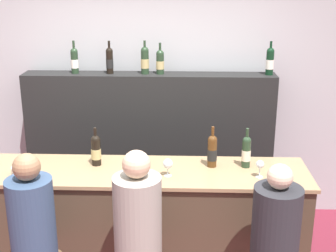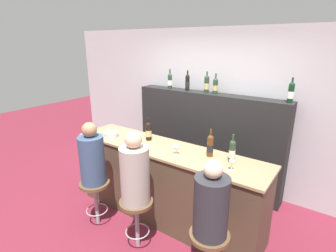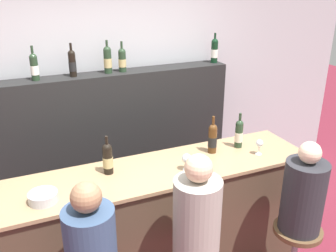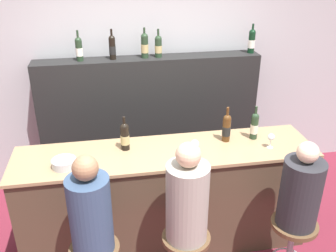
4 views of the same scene
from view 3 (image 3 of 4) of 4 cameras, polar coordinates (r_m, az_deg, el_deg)
wall_back at (r=4.22m, az=-9.10°, el=4.79°), size 6.40×0.05×2.60m
bar_counter at (r=3.36m, az=-1.89°, el=-14.56°), size 2.73×0.64×1.06m
back_bar_cabinet at (r=4.19m, az=-7.90°, el=-2.60°), size 2.56×0.28×1.60m
wine_bottle_counter_0 at (r=3.00m, az=-9.18°, el=-4.87°), size 0.08×0.08×0.32m
wine_bottle_counter_1 at (r=3.33m, az=6.81°, el=-1.84°), size 0.08×0.08×0.34m
wine_bottle_counter_2 at (r=3.47m, az=10.76°, el=-1.12°), size 0.07×0.07×0.33m
wine_bottle_backbar_0 at (r=3.78m, az=-19.71°, el=8.51°), size 0.07×0.07×0.33m
wine_bottle_backbar_1 at (r=3.82m, az=-14.38°, el=9.28°), size 0.07×0.07×0.33m
wine_bottle_backbar_2 at (r=3.89m, az=-9.18°, el=9.97°), size 0.08×0.08×0.33m
wine_bottle_backbar_3 at (r=3.93m, az=-6.99°, el=9.99°), size 0.08×0.08×0.31m
wine_bottle_backbar_4 at (r=4.36m, az=7.09°, el=11.37°), size 0.08×0.08×0.33m
wine_glass_0 at (r=3.03m, az=2.85°, el=-5.00°), size 0.08×0.08×0.14m
wine_glass_1 at (r=3.38m, az=13.76°, el=-2.64°), size 0.06×0.06×0.14m
metal_bowl at (r=2.80m, az=-18.49°, el=-10.24°), size 0.20×0.20×0.07m
guest_seated_left at (r=2.45m, az=-11.64°, el=-17.88°), size 0.32×0.32×0.82m
guest_seated_middle at (r=2.63m, az=4.42°, el=-13.86°), size 0.33×0.33×0.85m
bar_stool_right at (r=3.39m, az=18.92°, el=-16.29°), size 0.39×0.39×0.63m
guest_seated_right at (r=3.14m, az=19.95°, el=-9.68°), size 0.33×0.33×0.77m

